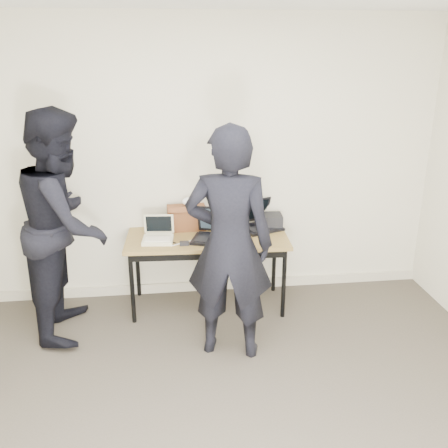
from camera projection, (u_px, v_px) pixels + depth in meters
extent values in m
cube|color=beige|center=(205.00, 162.00, 4.78)|extent=(4.50, 0.05, 2.70)
cube|color=olive|center=(207.00, 238.00, 4.66)|extent=(1.53, 0.72, 0.03)
cylinder|color=black|center=(132.00, 288.00, 4.48)|extent=(0.04, 0.04, 0.68)
cylinder|color=black|center=(284.00, 283.00, 4.58)|extent=(0.04, 0.04, 0.68)
cylinder|color=black|center=(138.00, 264.00, 4.98)|extent=(0.04, 0.04, 0.68)
cylinder|color=black|center=(274.00, 260.00, 5.08)|extent=(0.04, 0.04, 0.68)
cube|color=black|center=(209.00, 256.00, 4.41)|extent=(1.40, 0.08, 0.06)
cube|color=beige|center=(158.00, 240.00, 4.53)|extent=(0.29, 0.25, 0.03)
cube|color=white|center=(158.00, 239.00, 4.50)|extent=(0.24, 0.15, 0.01)
cube|color=beige|center=(159.00, 224.00, 4.62)|extent=(0.28, 0.07, 0.19)
cube|color=black|center=(159.00, 224.00, 4.61)|extent=(0.24, 0.05, 0.16)
cube|color=beige|center=(159.00, 234.00, 4.63)|extent=(0.25, 0.04, 0.01)
cube|color=black|center=(213.00, 240.00, 4.54)|extent=(0.43, 0.38, 0.02)
cube|color=black|center=(212.00, 240.00, 4.51)|extent=(0.33, 0.24, 0.01)
cube|color=black|center=(217.00, 219.00, 4.66)|extent=(0.37, 0.19, 0.26)
cube|color=#26333F|center=(217.00, 219.00, 4.65)|extent=(0.32, 0.16, 0.21)
cube|color=black|center=(216.00, 233.00, 4.67)|extent=(0.32, 0.12, 0.02)
cube|color=black|center=(262.00, 228.00, 4.83)|extent=(0.44, 0.38, 0.02)
cube|color=black|center=(264.00, 228.00, 4.80)|extent=(0.33, 0.25, 0.01)
cube|color=black|center=(253.00, 210.00, 4.93)|extent=(0.38, 0.22, 0.25)
cube|color=black|center=(253.00, 210.00, 4.92)|extent=(0.32, 0.18, 0.20)
cube|color=black|center=(255.00, 223.00, 4.94)|extent=(0.31, 0.14, 0.02)
cube|color=brown|center=(186.00, 218.00, 4.80)|extent=(0.37, 0.18, 0.24)
cube|color=brown|center=(187.00, 210.00, 4.71)|extent=(0.36, 0.09, 0.07)
cube|color=brown|center=(203.00, 219.00, 4.83)|extent=(0.02, 0.10, 0.02)
ellipsoid|color=white|center=(189.00, 201.00, 4.75)|extent=(0.15, 0.12, 0.08)
cube|color=black|center=(270.00, 221.00, 4.87)|extent=(0.24, 0.21, 0.13)
cube|color=black|center=(184.00, 243.00, 4.45)|extent=(0.08, 0.05, 0.03)
cube|color=black|center=(222.00, 228.00, 4.87)|extent=(0.25, 0.04, 0.01)
cube|color=black|center=(161.00, 240.00, 4.57)|extent=(0.27, 0.21, 0.01)
cube|color=silver|center=(184.00, 242.00, 4.51)|extent=(0.25, 0.15, 0.01)
cube|color=silver|center=(209.00, 241.00, 4.54)|extent=(0.21, 0.15, 0.01)
imported|color=black|center=(229.00, 245.00, 3.87)|extent=(0.78, 0.60, 1.89)
imported|color=black|center=(65.00, 224.00, 4.22)|extent=(0.76, 0.97, 1.95)
cube|color=beige|center=(207.00, 285.00, 5.18)|extent=(4.50, 0.03, 0.10)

